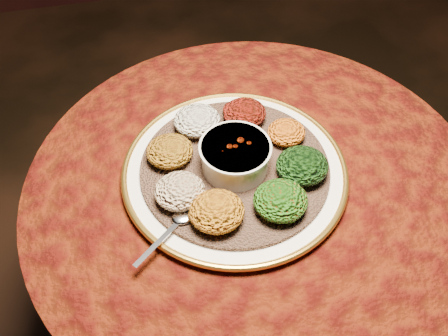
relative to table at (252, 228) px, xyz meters
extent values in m
plane|color=black|center=(0.00, 0.00, -0.55)|extent=(4.00, 4.00, 0.00)
cylinder|color=black|center=(0.00, 0.00, -0.53)|extent=(0.44, 0.44, 0.04)
cylinder|color=black|center=(0.00, 0.00, -0.21)|extent=(0.12, 0.12, 0.68)
cylinder|color=black|center=(0.00, 0.00, 0.15)|extent=(0.80, 0.80, 0.04)
cylinder|color=#421105|center=(0.00, 0.00, 0.00)|extent=(0.93, 0.93, 0.34)
cylinder|color=#421105|center=(0.00, 0.00, 0.17)|extent=(0.96, 0.96, 0.01)
cylinder|color=white|center=(-0.04, 0.03, 0.19)|extent=(0.50, 0.50, 0.02)
torus|color=gold|center=(-0.04, 0.03, 0.20)|extent=(0.47, 0.47, 0.01)
cylinder|color=brown|center=(-0.04, 0.03, 0.20)|extent=(0.49, 0.49, 0.01)
cylinder|color=silver|center=(-0.04, 0.03, 0.24)|extent=(0.14, 0.14, 0.06)
cylinder|color=silver|center=(-0.04, 0.03, 0.26)|extent=(0.14, 0.14, 0.01)
cylinder|color=#591804|center=(-0.04, 0.03, 0.26)|extent=(0.11, 0.11, 0.01)
ellipsoid|color=silver|center=(-0.17, -0.08, 0.21)|extent=(0.04, 0.03, 0.01)
cube|color=silver|center=(-0.22, -0.12, 0.21)|extent=(0.10, 0.08, 0.00)
ellipsoid|color=silver|center=(-0.09, 0.15, 0.23)|extent=(0.10, 0.10, 0.05)
ellipsoid|color=black|center=(0.01, 0.15, 0.23)|extent=(0.10, 0.09, 0.05)
ellipsoid|color=#A95D0E|center=(0.09, 0.08, 0.23)|extent=(0.08, 0.08, 0.04)
ellipsoid|color=black|center=(0.09, -0.02, 0.23)|extent=(0.11, 0.10, 0.05)
ellipsoid|color=#9C200A|center=(0.02, -0.10, 0.23)|extent=(0.10, 0.10, 0.05)
ellipsoid|color=#B36C0F|center=(-0.10, -0.09, 0.23)|extent=(0.10, 0.10, 0.05)
ellipsoid|color=maroon|center=(-0.16, -0.03, 0.23)|extent=(0.10, 0.09, 0.05)
ellipsoid|color=#845B0F|center=(-0.16, 0.08, 0.23)|extent=(0.10, 0.09, 0.05)
camera|label=1|loc=(-0.21, -0.61, 0.99)|focal=40.00mm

